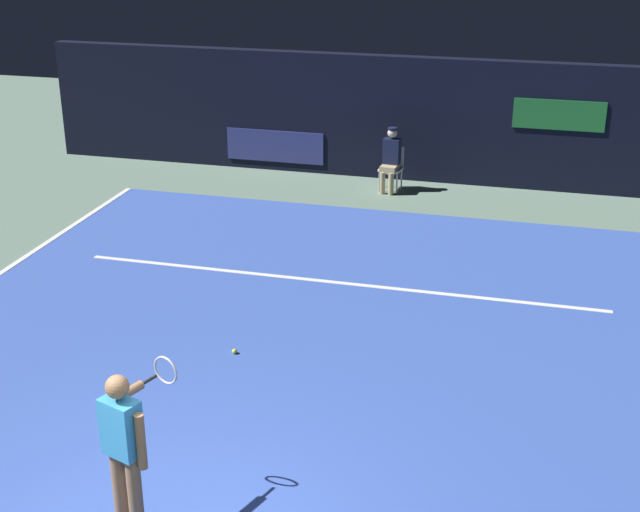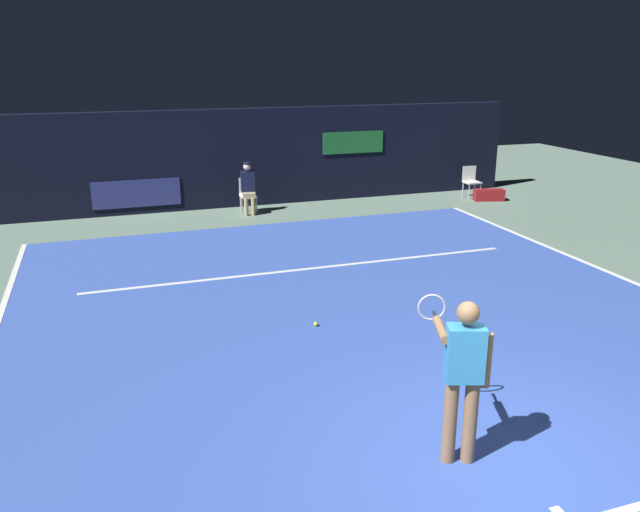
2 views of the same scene
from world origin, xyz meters
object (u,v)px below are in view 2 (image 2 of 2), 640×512
at_px(tennis_player, 463,372).
at_px(tennis_ball, 316,324).
at_px(line_judge_on_chair, 248,187).
at_px(courtside_chair_near, 471,180).
at_px(equipment_bag, 489,195).

relative_size(tennis_player, tennis_ball, 25.44).
xyz_separation_m(tennis_player, line_judge_on_chair, (0.40, 11.08, -0.30)).
relative_size(tennis_player, courtside_chair_near, 1.97).
bearing_deg(courtside_chair_near, tennis_player, -122.32).
bearing_deg(tennis_player, tennis_ball, 94.50).
distance_m(tennis_player, tennis_ball, 3.74).
distance_m(line_judge_on_chair, tennis_ball, 7.53).
xyz_separation_m(tennis_player, equipment_bag, (7.17, 10.36, -0.83)).
height_order(courtside_chair_near, tennis_ball, courtside_chair_near).
distance_m(tennis_player, courtside_chair_near, 12.99).
height_order(tennis_player, courtside_chair_near, tennis_player).
height_order(tennis_player, equipment_bag, tennis_player).
bearing_deg(tennis_player, courtside_chair_near, 57.68).
distance_m(tennis_player, line_judge_on_chair, 11.09).
distance_m(line_judge_on_chair, courtside_chair_near, 6.54).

